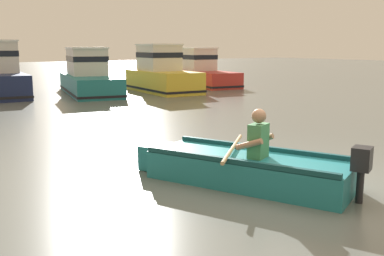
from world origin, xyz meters
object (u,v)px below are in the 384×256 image
(moored_boat_yellow, at_px, (162,74))
(moored_boat_red, at_px, (198,71))
(rowboat_with_person, at_px, (244,167))
(moored_boat_navy, at_px, (0,76))
(moored_boat_teal, at_px, (88,77))

(moored_boat_yellow, distance_m, moored_boat_red, 4.12)
(rowboat_with_person, relative_size, moored_boat_navy, 0.71)
(rowboat_with_person, relative_size, moored_boat_teal, 0.56)
(moored_boat_teal, distance_m, moored_boat_yellow, 3.39)
(rowboat_with_person, bearing_deg, moored_boat_teal, 77.55)
(moored_boat_navy, relative_size, moored_boat_teal, 0.79)
(moored_boat_navy, height_order, moored_boat_red, moored_boat_navy)
(moored_boat_teal, bearing_deg, rowboat_with_person, -102.45)
(rowboat_with_person, xyz_separation_m, moored_boat_red, (9.91, 15.30, 0.51))
(rowboat_with_person, height_order, moored_boat_teal, moored_boat_teal)
(moored_boat_navy, distance_m, moored_boat_red, 10.31)
(moored_boat_yellow, bearing_deg, moored_boat_navy, 162.47)
(moored_boat_teal, distance_m, moored_boat_red, 6.78)
(rowboat_with_person, bearing_deg, moored_boat_red, 57.08)
(moored_boat_teal, relative_size, moored_boat_yellow, 1.33)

